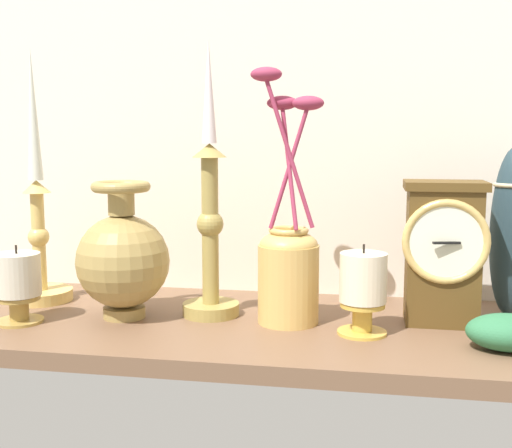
{
  "coord_description": "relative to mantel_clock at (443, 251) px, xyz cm",
  "views": [
    {
      "loc": [
        17.33,
        -87.82,
        26.15
      ],
      "look_at": [
        1.72,
        0.0,
        14.0
      ],
      "focal_mm": 44.96,
      "sensor_mm": 36.0,
      "label": 1
    }
  ],
  "objects": [
    {
      "name": "candlestick_tall_left",
      "position": [
        -32.98,
        -1.38,
        3.44
      ],
      "size": [
        8.37,
        8.37,
        40.04
      ],
      "color": "#A08C47",
      "rests_on": "ground_plane"
    },
    {
      "name": "tall_ceramic_vase",
      "position": [
        10.2,
        6.36,
        2.09
      ],
      "size": [
        5.96,
        5.96,
        24.75
      ],
      "color": "#253A42",
      "rests_on": "ground_plane"
    },
    {
      "name": "back_wall",
      "position": [
        -27.6,
        15.37,
        22.07
      ],
      "size": [
        120.0,
        2.0,
        65.0
      ],
      "primitive_type": "cube",
      "color": "silver",
      "rests_on": "ground_plane"
    },
    {
      "name": "pillar_candle_front",
      "position": [
        -10.82,
        -6.77,
        -4.19
      ],
      "size": [
        6.62,
        6.62,
        12.16
      ],
      "color": "gold",
      "rests_on": "ground_plane"
    },
    {
      "name": "mantel_clock",
      "position": [
        0.0,
        0.0,
        0.0
      ],
      "size": [
        11.61,
        8.89,
        20.12
      ],
      "color": "#553C19",
      "rests_on": "ground_plane"
    },
    {
      "name": "candlestick_tall_center",
      "position": [
        -61.96,
        2.05,
        1.74
      ],
      "size": [
        9.9,
        9.9,
        39.94
      ],
      "color": "#D5B360",
      "rests_on": "ground_plane"
    },
    {
      "name": "pillar_candle_near_clock",
      "position": [
        -58.84,
        -9.88,
        -4.79
      ],
      "size": [
        6.64,
        6.64,
        11.14
      ],
      "color": "#A88840",
      "rests_on": "ground_plane"
    },
    {
      "name": "brass_vase_bulbous",
      "position": [
        -45.12,
        -4.83,
        -1.64
      ],
      "size": [
        13.46,
        13.46,
        19.88
      ],
      "color": "#A08649",
      "rests_on": "ground_plane"
    },
    {
      "name": "brass_vase_jar",
      "position": [
        -21.29,
        -2.81,
        -1.55
      ],
      "size": [
        10.17,
        8.62,
        35.69
      ],
      "color": "tan",
      "rests_on": "ground_plane"
    },
    {
      "name": "ground_plane",
      "position": [
        -27.6,
        -3.13,
        -11.63
      ],
      "size": [
        100.0,
        36.0,
        2.4
      ],
      "primitive_type": "cube",
      "color": "brown"
    },
    {
      "name": "ivy_sprig",
      "position": [
        6.97,
        -10.38,
        -8.16
      ],
      "size": [
        10.18,
        7.13,
        4.54
      ],
      "color": "#2E6E45",
      "rests_on": "ground_plane"
    }
  ]
}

